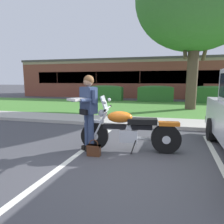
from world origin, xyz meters
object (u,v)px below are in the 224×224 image
object	(u,v)px
motorcycle	(133,130)
hedge_center_right	(212,94)
rider_person	(88,107)
handbag	(94,149)
hedge_left	(105,93)
brick_building	(144,79)
hedge_center_left	(155,93)

from	to	relation	value
motorcycle	hedge_center_right	xyz separation A→B (m)	(4.10, 10.92, 0.16)
rider_person	motorcycle	bearing A→B (deg)	9.82
motorcycle	rider_person	xyz separation A→B (m)	(-1.00, -0.17, 0.52)
handbag	hedge_left	world-z (taller)	hedge_left
handbag	brick_building	distance (m)	18.29
hedge_left	brick_building	bearing A→B (deg)	70.13
brick_building	motorcycle	bearing A→B (deg)	-85.79
handbag	hedge_center_left	world-z (taller)	hedge_center_left
motorcycle	brick_building	bearing A→B (deg)	94.21
hedge_left	hedge_center_left	distance (m)	3.93
rider_person	hedge_center_left	xyz separation A→B (m)	(1.17, 11.09, -0.36)
rider_person	hedge_center_left	bearing A→B (deg)	83.97
hedge_left	brick_building	size ratio (longest dim) A/B	0.12
hedge_left	brick_building	world-z (taller)	brick_building
motorcycle	hedge_center_left	bearing A→B (deg)	89.09
rider_person	brick_building	bearing A→B (deg)	90.98
hedge_left	motorcycle	bearing A→B (deg)	-71.00
hedge_center_left	hedge_left	bearing A→B (deg)	-180.00
motorcycle	hedge_center_right	bearing A→B (deg)	69.40
motorcycle	hedge_center_left	world-z (taller)	motorcycle
rider_person	hedge_left	bearing A→B (deg)	103.97
rider_person	hedge_center_right	bearing A→B (deg)	65.29
rider_person	brick_building	size ratio (longest dim) A/B	0.07
motorcycle	hedge_center_right	world-z (taller)	motorcycle
hedge_left	brick_building	xyz separation A→B (m)	(2.45, 6.79, 1.19)
handbag	hedge_center_right	xyz separation A→B (m)	(4.87, 11.41, 0.51)
hedge_center_right	brick_building	bearing A→B (deg)	128.53
rider_person	handbag	distance (m)	0.95
hedge_center_left	hedge_center_right	xyz separation A→B (m)	(3.93, -0.00, 0.00)
hedge_center_left	brick_building	size ratio (longest dim) A/B	0.11
hedge_center_left	brick_building	distance (m)	7.05
rider_person	hedge_left	distance (m)	11.44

